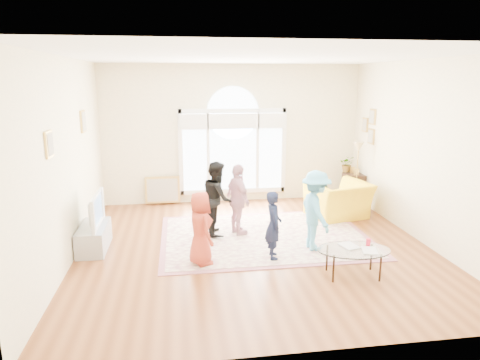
{
  "coord_description": "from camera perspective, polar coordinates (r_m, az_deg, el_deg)",
  "views": [
    {
      "loc": [
        -1.26,
        -6.88,
        2.84
      ],
      "look_at": [
        -0.22,
        0.3,
        1.14
      ],
      "focal_mm": 32.0,
      "sensor_mm": 36.0,
      "label": 1
    }
  ],
  "objects": [
    {
      "name": "ground",
      "position": [
        7.55,
        2.0,
        -8.89
      ],
      "size": [
        6.0,
        6.0,
        0.0
      ],
      "primitive_type": "plane",
      "color": "#5F3015",
      "rests_on": "ground"
    },
    {
      "name": "room_shell",
      "position": [
        9.88,
        -0.8,
        5.8
      ],
      "size": [
        6.0,
        6.0,
        6.0
      ],
      "color": "beige",
      "rests_on": "ground"
    },
    {
      "name": "area_rug",
      "position": [
        8.02,
        3.31,
        -7.5
      ],
      "size": [
        3.6,
        2.6,
        0.02
      ],
      "primitive_type": "cube",
      "color": "beige",
      "rests_on": "ground"
    },
    {
      "name": "rug_border",
      "position": [
        8.02,
        3.31,
        -7.52
      ],
      "size": [
        3.8,
        2.8,
        0.01
      ],
      "primitive_type": "cube",
      "color": "#975762",
      "rests_on": "ground"
    },
    {
      "name": "tv_console",
      "position": [
        7.79,
        -18.9,
        -7.27
      ],
      "size": [
        0.45,
        1.0,
        0.42
      ],
      "primitive_type": "cube",
      "color": "#95989D",
      "rests_on": "ground"
    },
    {
      "name": "television",
      "position": [
        7.64,
        -19.11,
        -3.82
      ],
      "size": [
        0.16,
        0.97,
        0.56
      ],
      "color": "black",
      "rests_on": "tv_console"
    },
    {
      "name": "coffee_table",
      "position": [
        6.57,
        14.93,
        -9.06
      ],
      "size": [
        1.14,
        0.79,
        0.54
      ],
      "rotation": [
        0.0,
        0.0,
        -0.1
      ],
      "color": "silver",
      "rests_on": "ground"
    },
    {
      "name": "armchair",
      "position": [
        9.24,
        13.0,
        -2.61
      ],
      "size": [
        1.38,
        1.28,
        0.76
      ],
      "primitive_type": "imported",
      "rotation": [
        0.0,
        0.0,
        3.4
      ],
      "color": "yellow",
      "rests_on": "ground"
    },
    {
      "name": "side_cabinet",
      "position": [
        10.41,
        14.86,
        -1.09
      ],
      "size": [
        0.4,
        0.5,
        0.7
      ],
      "primitive_type": "cube",
      "color": "black",
      "rests_on": "ground"
    },
    {
      "name": "floor_lamp",
      "position": [
        9.85,
        15.48,
        3.62
      ],
      "size": [
        0.3,
        0.3,
        1.51
      ],
      "color": "black",
      "rests_on": "ground"
    },
    {
      "name": "plant_pedestal",
      "position": [
        10.6,
        13.95,
        -0.79
      ],
      "size": [
        0.2,
        0.2,
        0.7
      ],
      "primitive_type": "cylinder",
      "color": "white",
      "rests_on": "ground"
    },
    {
      "name": "potted_plant",
      "position": [
        10.49,
        14.11,
        2.1
      ],
      "size": [
        0.43,
        0.41,
        0.39
      ],
      "primitive_type": "imported",
      "rotation": [
        0.0,
        0.0,
        -0.37
      ],
      "color": "#33722D",
      "rests_on": "plant_pedestal"
    },
    {
      "name": "leaning_picture",
      "position": [
        10.2,
        -10.21,
        -3.19
      ],
      "size": [
        0.8,
        0.14,
        0.62
      ],
      "primitive_type": "cube",
      "rotation": [
        -0.14,
        0.0,
        0.0
      ],
      "color": "tan",
      "rests_on": "ground"
    },
    {
      "name": "child_red",
      "position": [
        6.69,
        -5.29,
        -6.43
      ],
      "size": [
        0.54,
        0.66,
        1.16
      ],
      "primitive_type": "imported",
      "rotation": [
        0.0,
        0.0,
        1.93
      ],
      "color": "#AA3825",
      "rests_on": "area_rug"
    },
    {
      "name": "child_navy",
      "position": [
        6.91,
        4.49,
        -5.98
      ],
      "size": [
        0.29,
        0.42,
        1.11
      ],
      "primitive_type": "imported",
      "rotation": [
        0.0,
        0.0,
        1.51
      ],
      "color": "#131933",
      "rests_on": "area_rug"
    },
    {
      "name": "child_black",
      "position": [
        7.92,
        -3.03,
        -2.43
      ],
      "size": [
        0.53,
        0.68,
        1.38
      ],
      "primitive_type": "imported",
      "rotation": [
        0.0,
        0.0,
        1.58
      ],
      "color": "black",
      "rests_on": "area_rug"
    },
    {
      "name": "child_pink",
      "position": [
        7.9,
        -0.27,
        -2.63
      ],
      "size": [
        0.57,
        0.84,
        1.33
      ],
      "primitive_type": "imported",
      "rotation": [
        0.0,
        0.0,
        1.92
      ],
      "color": "#D098A5",
      "rests_on": "area_rug"
    },
    {
      "name": "child_blue",
      "position": [
        7.31,
        10.05,
        -4.02
      ],
      "size": [
        0.57,
        0.92,
        1.36
      ],
      "primitive_type": "imported",
      "rotation": [
        0.0,
        0.0,
        1.65
      ],
      "color": "#52A9D0",
      "rests_on": "area_rug"
    }
  ]
}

